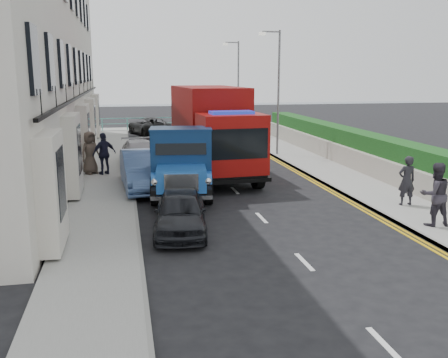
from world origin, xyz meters
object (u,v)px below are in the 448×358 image
at_px(parked_car_front, 180,212).
at_px(lamp_mid, 277,86).
at_px(lamp_far, 237,82).
at_px(bedford_lorry, 181,167).
at_px(pedestrian_east_near, 407,181).
at_px(red_lorry, 213,129).

bearing_deg(parked_car_front, lamp_mid, 68.98).
bearing_deg(parked_car_front, lamp_far, 80.32).
relative_size(bedford_lorry, parked_car_front, 1.56).
relative_size(lamp_far, pedestrian_east_near, 4.00).
distance_m(lamp_mid, red_lorry, 6.81).
height_order(red_lorry, parked_car_front, red_lorry).
relative_size(parked_car_front, pedestrian_east_near, 2.14).
distance_m(lamp_mid, lamp_far, 10.00).
bearing_deg(pedestrian_east_near, lamp_mid, -83.50).
relative_size(lamp_mid, lamp_far, 1.00).
bearing_deg(red_lorry, bedford_lorry, -119.32).
bearing_deg(lamp_mid, bedford_lorry, -126.17).
height_order(bedford_lorry, red_lorry, red_lorry).
bearing_deg(parked_car_front, pedestrian_east_near, 15.48).
xyz_separation_m(bedford_lorry, pedestrian_east_near, (7.57, -3.01, -0.23)).
xyz_separation_m(lamp_far, pedestrian_east_near, (1.13, -21.82, -3.00)).
bearing_deg(red_lorry, pedestrian_east_near, -54.92).
relative_size(bedford_lorry, pedestrian_east_near, 3.33).
bearing_deg(lamp_mid, pedestrian_east_near, -84.55).
xyz_separation_m(lamp_mid, lamp_far, (0.00, 10.00, 0.00)).
relative_size(lamp_far, parked_car_front, 1.86).
height_order(lamp_mid, red_lorry, lamp_mid).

